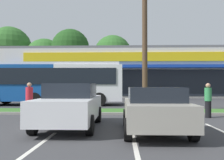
{
  "coord_description": "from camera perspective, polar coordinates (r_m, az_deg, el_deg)",
  "views": [
    {
      "loc": [
        2.07,
        -0.78,
        1.56
      ],
      "look_at": [
        1.39,
        18.1,
        1.91
      ],
      "focal_mm": 41.88,
      "sensor_mm": 36.0,
      "label": 1
    }
  ],
  "objects": [
    {
      "name": "pedestrian_by_pole",
      "position": [
        13.01,
        -17.61,
        -4.18
      ],
      "size": [
        0.34,
        0.34,
        1.67
      ],
      "rotation": [
        0.0,
        0.0,
        3.36
      ],
      "color": "#726651",
      "rests_on": "ground_plane"
    },
    {
      "name": "tree_mid_left",
      "position": [
        45.98,
        -9.09,
        6.89
      ],
      "size": [
        6.54,
        6.54,
        11.19
      ],
      "color": "#473323",
      "rests_on": "ground_plane"
    },
    {
      "name": "tree_mid",
      "position": [
        47.82,
        0.16,
        5.67
      ],
      "size": [
        6.88,
        6.88,
        10.61
      ],
      "color": "#473323",
      "rests_on": "ground_plane"
    },
    {
      "name": "tree_far_left",
      "position": [
        52.29,
        -21.46,
        6.44
      ],
      "size": [
        8.03,
        8.03,
        12.34
      ],
      "color": "#473323",
      "rests_on": "ground_plane"
    },
    {
      "name": "curb_lip",
      "position": [
        13.8,
        -6.61,
        -7.29
      ],
      "size": [
        56.0,
        0.24,
        0.12
      ],
      "primitive_type": "cube",
      "color": "gray",
      "rests_on": "ground_plane"
    },
    {
      "name": "grass_median",
      "position": [
        15.0,
        -5.91,
        -6.79
      ],
      "size": [
        56.0,
        2.2,
        0.12
      ],
      "primitive_type": "cube",
      "color": "#386B28",
      "rests_on": "ground_plane"
    },
    {
      "name": "pedestrian_near_bench",
      "position": [
        13.2,
        20.24,
        -4.19
      ],
      "size": [
        0.33,
        0.33,
        1.64
      ],
      "rotation": [
        0.0,
        0.0,
        1.22
      ],
      "color": "black",
      "rests_on": "ground_plane"
    },
    {
      "name": "city_bus",
      "position": [
        20.61,
        -13.34,
        -0.46
      ],
      "size": [
        11.14,
        2.92,
        3.25
      ],
      "rotation": [
        0.0,
        0.0,
        0.03
      ],
      "color": "#144793",
      "rests_on": "ground_plane"
    },
    {
      "name": "car_1",
      "position": [
        8.67,
        9.27,
        -6.28
      ],
      "size": [
        2.02,
        4.28,
        1.48
      ],
      "rotation": [
        0.0,
        0.0,
        1.57
      ],
      "color": "#9E998C",
      "rests_on": "ground_plane"
    },
    {
      "name": "parking_stripe_2",
      "position": [
        7.38,
        4.85,
        -13.21
      ],
      "size": [
        0.12,
        4.8,
        0.01
      ],
      "primitive_type": "cube",
      "color": "silver",
      "rests_on": "ground_plane"
    },
    {
      "name": "storefront_building",
      "position": [
        36.21,
        2.29,
        1.43
      ],
      "size": [
        29.69,
        12.13,
        6.25
      ],
      "color": "beige",
      "rests_on": "ground_plane"
    },
    {
      "name": "parking_stripe_1",
      "position": [
        6.57,
        -17.61,
        -14.71
      ],
      "size": [
        0.12,
        4.8,
        0.01
      ],
      "primitive_type": "cube",
      "color": "silver",
      "rests_on": "ground_plane"
    },
    {
      "name": "utility_pole",
      "position": [
        15.53,
        6.61,
        13.17
      ],
      "size": [
        3.06,
        2.4,
        10.05
      ],
      "color": "#4C3826",
      "rests_on": "ground_plane"
    },
    {
      "name": "tree_left",
      "position": [
        48.5,
        -14.51,
        4.61
      ],
      "size": [
        7.02,
        7.02,
        9.84
      ],
      "color": "#473323",
      "rests_on": "ground_plane"
    },
    {
      "name": "car_2",
      "position": [
        9.71,
        -9.04,
        -5.4
      ],
      "size": [
        2.0,
        4.65,
        1.61
      ],
      "rotation": [
        0.0,
        0.0,
        -1.57
      ],
      "color": "silver",
      "rests_on": "ground_plane"
    }
  ]
}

